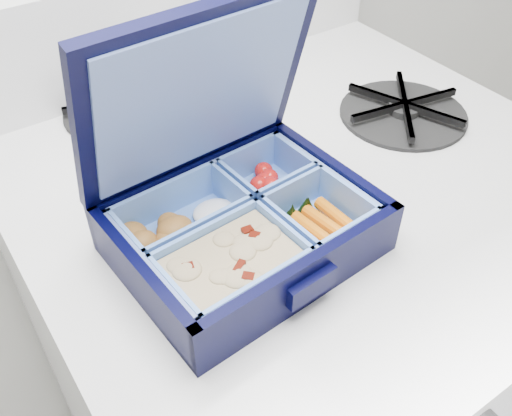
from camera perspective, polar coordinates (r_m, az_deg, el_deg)
stove at (r=1.08m, az=2.97°, el=-17.27°), size 0.67×0.67×1.00m
bento_box at (r=0.57m, az=-1.16°, el=-2.00°), size 0.26×0.21×0.06m
burner_grate at (r=0.80m, az=14.60°, el=9.67°), size 0.20×0.20×0.02m
burner_grate_rear at (r=0.80m, az=-13.49°, el=9.69°), size 0.19×0.19×0.02m
fork at (r=0.72m, az=-2.75°, el=5.94°), size 0.08×0.17×0.01m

